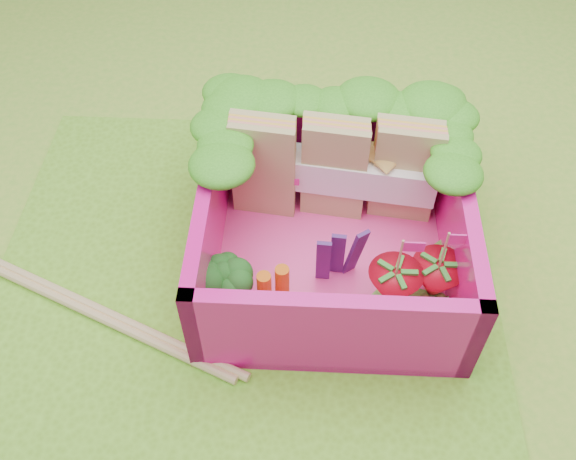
% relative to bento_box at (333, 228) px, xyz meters
% --- Properties ---
extents(ground, '(14.00, 14.00, 0.00)m').
position_rel_bento_box_xyz_m(ground, '(-0.45, -0.19, -0.31)').
color(ground, '#73B633').
rests_on(ground, ground).
extents(placemat, '(2.60, 2.60, 0.03)m').
position_rel_bento_box_xyz_m(placemat, '(-0.45, -0.19, -0.29)').
color(placemat, '#6BAD27').
rests_on(placemat, ground).
extents(bento_floor, '(1.30, 1.30, 0.05)m').
position_rel_bento_box_xyz_m(bento_floor, '(0.00, 0.00, -0.25)').
color(bento_floor, '#FF419B').
rests_on(bento_floor, placemat).
extents(bento_box, '(1.30, 1.30, 0.55)m').
position_rel_bento_box_xyz_m(bento_box, '(0.00, 0.00, 0.00)').
color(bento_box, '#ED148C').
rests_on(bento_box, placemat).
extents(lettuce_ruffle, '(1.43, 0.83, 0.11)m').
position_rel_bento_box_xyz_m(lettuce_ruffle, '(-0.00, 0.48, 0.33)').
color(lettuce_ruffle, '#338C19').
rests_on(lettuce_ruffle, bento_box).
extents(sandwich_stack, '(1.10, 0.31, 0.60)m').
position_rel_bento_box_xyz_m(sandwich_stack, '(0.01, 0.36, 0.07)').
color(sandwich_stack, tan).
rests_on(sandwich_stack, bento_floor).
extents(broccoli, '(0.34, 0.34, 0.26)m').
position_rel_bento_box_xyz_m(broccoli, '(-0.52, -0.29, -0.04)').
color(broccoli, '#79A951').
rests_on(broccoli, bento_floor).
extents(carrot_sticks, '(0.15, 0.13, 0.27)m').
position_rel_bento_box_xyz_m(carrot_sticks, '(-0.28, -0.31, -0.09)').
color(carrot_sticks, orange).
rests_on(carrot_sticks, bento_floor).
extents(purple_wedges, '(0.23, 0.10, 0.38)m').
position_rel_bento_box_xyz_m(purple_wedges, '(0.03, -0.14, -0.04)').
color(purple_wedges, '#441B60').
rests_on(purple_wedges, bento_floor).
extents(strawberry_left, '(0.26, 0.26, 0.50)m').
position_rel_bento_box_xyz_m(strawberry_left, '(0.29, -0.29, -0.09)').
color(strawberry_left, red).
rests_on(strawberry_left, bento_floor).
extents(strawberry_right, '(0.26, 0.26, 0.50)m').
position_rel_bento_box_xyz_m(strawberry_right, '(0.50, -0.23, -0.09)').
color(strawberry_right, red).
rests_on(strawberry_right, bento_floor).
extents(snap_peas, '(0.64, 0.63, 0.05)m').
position_rel_bento_box_xyz_m(snap_peas, '(0.39, -0.22, -0.20)').
color(snap_peas, green).
rests_on(snap_peas, bento_floor).
extents(chopsticks, '(2.12, 0.95, 0.05)m').
position_rel_bento_box_xyz_m(chopsticks, '(-1.42, -0.27, -0.25)').
color(chopsticks, '#DCB679').
rests_on(chopsticks, placemat).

